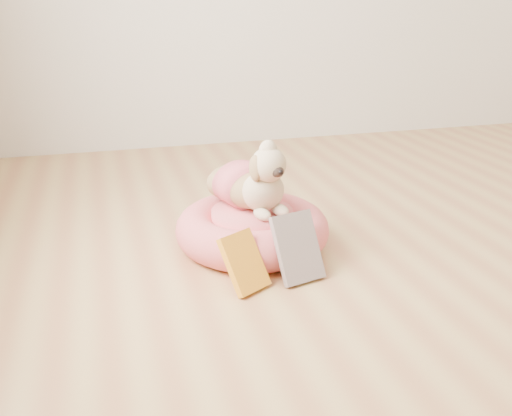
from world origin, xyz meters
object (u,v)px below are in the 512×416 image
object	(u,v)px
dog	(251,171)
book_white	(298,248)
book_yellow	(244,262)
pet_bed	(252,229)

from	to	relation	value
dog	book_white	xyz separation A→B (m)	(0.07, -0.30, -0.18)
book_yellow	book_white	xyz separation A→B (m)	(0.19, 0.02, 0.02)
book_white	pet_bed	bearing A→B (deg)	91.30
pet_bed	book_white	distance (m)	0.29
dog	book_yellow	distance (m)	0.40
book_yellow	dog	bearing A→B (deg)	41.17
pet_bed	book_white	world-z (taller)	book_white
pet_bed	book_yellow	distance (m)	0.32
pet_bed	dog	size ratio (longest dim) A/B	1.48
pet_bed	book_yellow	bearing A→B (deg)	-110.13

